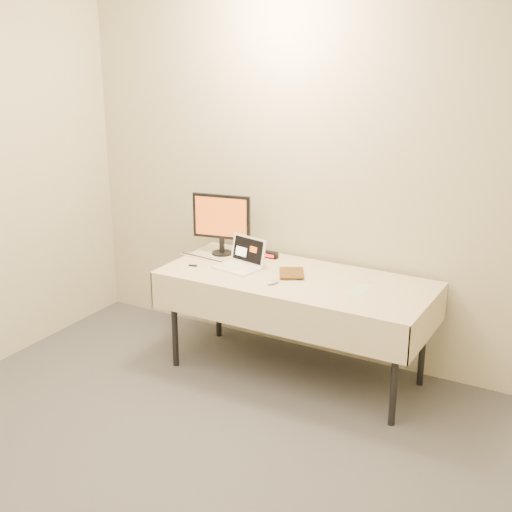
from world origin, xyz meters
The scene contains 9 objects.
back_wall centered at (0.00, 2.50, 1.35)m, with size 4.00×0.10×2.70m, color beige.
table centered at (0.00, 2.05, 0.68)m, with size 1.86×0.81×0.74m.
laptop centered at (-0.43, 2.04, 0.79)m, with size 0.34×0.31×0.21m.
monitor centered at (-0.71, 2.23, 1.00)m, with size 0.44×0.18×0.45m.
book centered at (-0.12, 2.03, 0.85)m, with size 0.17×0.02×0.22m, color brown.
alarm_clock centered at (-0.35, 2.32, 0.76)m, with size 0.11×0.05×0.05m.
clicker centered at (-0.08, 1.85, 0.75)m, with size 0.05×0.09×0.02m, color silver.
paper_form centered at (0.46, 2.03, 0.74)m, with size 0.09×0.24×0.00m, color #ADDAAF.
usb_dongle centered at (-0.74, 1.89, 0.74)m, with size 0.06×0.02×0.01m, color black.
Camera 1 is at (1.99, -2.05, 2.41)m, focal length 50.00 mm.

